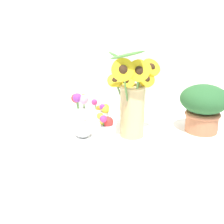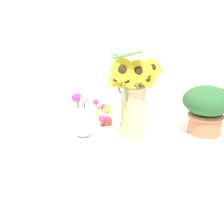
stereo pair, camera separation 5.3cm
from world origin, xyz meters
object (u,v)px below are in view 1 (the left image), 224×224
serving_tray (112,140)px  vase_bulb_right (82,120)px  vase_small_center (106,130)px  potted_plant (204,105)px  vase_small_back (101,118)px  mason_jar_sunflowers (133,100)px

serving_tray → vase_bulb_right: size_ratio=2.24×
vase_small_center → vase_bulb_right: 0.12m
vase_bulb_right → potted_plant: 0.55m
vase_small_back → vase_small_center: bearing=-92.0°
vase_small_back → serving_tray: bearing=-73.1°
serving_tray → mason_jar_sunflowers: (0.09, 0.01, 0.17)m
potted_plant → serving_tray: bearing=-174.9°
vase_bulb_right → serving_tray: bearing=-16.2°
serving_tray → vase_small_back: size_ratio=3.14×
serving_tray → vase_small_back: vase_small_back is taller
mason_jar_sunflowers → potted_plant: (0.34, 0.03, -0.05)m
serving_tray → vase_bulb_right: vase_bulb_right is taller
serving_tray → vase_small_center: size_ratio=3.25×
serving_tray → potted_plant: (0.43, 0.04, 0.11)m
mason_jar_sunflowers → vase_small_back: size_ratio=2.72×
vase_small_back → mason_jar_sunflowers: bearing=-37.1°
mason_jar_sunflowers → potted_plant: mason_jar_sunflowers is taller
serving_tray → vase_small_center: (-0.03, -0.04, 0.07)m
vase_small_center → potted_plant: potted_plant is taller
mason_jar_sunflowers → vase_bulb_right: 0.22m
vase_small_back → vase_bulb_right: bearing=-146.1°
vase_small_center → potted_plant: size_ratio=0.59×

